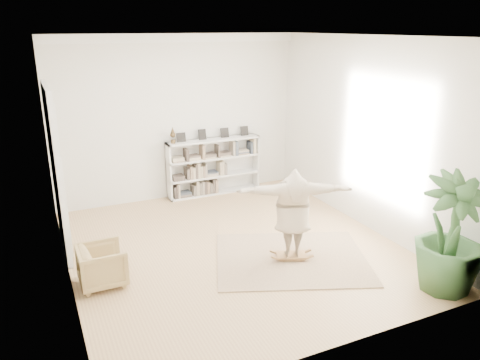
% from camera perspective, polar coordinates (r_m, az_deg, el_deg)
% --- Properties ---
extents(floor, '(6.00, 6.00, 0.00)m').
position_cam_1_polar(floor, '(8.40, -0.77, -8.23)').
color(floor, tan).
rests_on(floor, ground).
extents(room_shell, '(6.00, 6.00, 6.00)m').
position_cam_1_polar(room_shell, '(10.27, -7.84, 16.79)').
color(room_shell, silver).
rests_on(room_shell, floor).
extents(doors, '(0.09, 1.78, 2.92)m').
position_cam_1_polar(doors, '(8.51, -21.44, 0.96)').
color(doors, white).
rests_on(doors, floor).
extents(bookshelf, '(2.20, 0.35, 1.64)m').
position_cam_1_polar(bookshelf, '(10.86, -3.25, 1.59)').
color(bookshelf, silver).
rests_on(bookshelf, floor).
extents(armchair, '(0.70, 0.68, 0.63)m').
position_cam_1_polar(armchair, '(7.46, -16.43, -9.94)').
color(armchair, tan).
rests_on(armchair, floor).
extents(rug, '(3.06, 2.78, 0.02)m').
position_cam_1_polar(rug, '(8.06, 6.26, -9.48)').
color(rug, tan).
rests_on(rug, floor).
extents(rocker_board, '(0.56, 0.45, 0.10)m').
position_cam_1_polar(rocker_board, '(8.03, 6.27, -9.12)').
color(rocker_board, '#95623B').
rests_on(rocker_board, rug).
extents(person, '(1.91, 1.16, 1.51)m').
position_cam_1_polar(person, '(7.69, 6.48, -3.73)').
color(person, tan).
rests_on(person, rocker_board).
extents(houseplant, '(1.18, 1.18, 1.78)m').
position_cam_1_polar(houseplant, '(7.44, 24.29, -6.04)').
color(houseplant, '#30562B').
rests_on(houseplant, floor).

